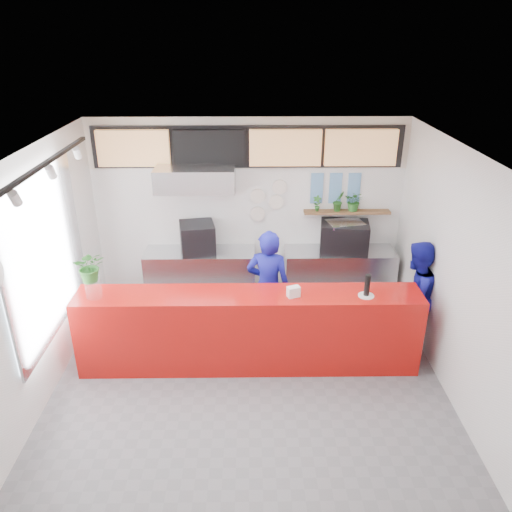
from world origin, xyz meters
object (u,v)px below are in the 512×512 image
(service_counter, at_px, (249,330))
(staff_center, at_px, (268,287))
(staff_right, at_px, (414,295))
(panini_oven, at_px, (197,238))
(espresso_machine, at_px, (344,237))
(pepper_mill, at_px, (367,285))

(service_counter, bearing_deg, staff_center, 66.52)
(service_counter, relative_size, staff_right, 2.81)
(service_counter, xyz_separation_m, staff_center, (0.28, 0.64, 0.31))
(panini_oven, xyz_separation_m, staff_right, (3.15, -1.33, -0.34))
(service_counter, height_order, espresso_machine, espresso_machine)
(espresso_machine, bearing_deg, pepper_mill, -83.47)
(espresso_machine, xyz_separation_m, staff_center, (-1.27, -1.16, -0.29))
(espresso_machine, bearing_deg, service_counter, -122.82)
(panini_oven, relative_size, espresso_machine, 0.71)
(staff_center, height_order, staff_right, staff_center)
(service_counter, height_order, staff_center, staff_center)
(espresso_machine, distance_m, staff_center, 1.74)
(service_counter, height_order, staff_right, staff_right)
(staff_right, bearing_deg, espresso_machine, -97.46)
(panini_oven, bearing_deg, staff_right, -33.39)
(service_counter, height_order, pepper_mill, pepper_mill)
(pepper_mill, bearing_deg, staff_center, 149.57)
(staff_center, xyz_separation_m, staff_right, (2.04, -0.17, -0.06))
(service_counter, bearing_deg, staff_right, 11.42)
(service_counter, distance_m, panini_oven, 2.07)
(espresso_machine, xyz_separation_m, pepper_mill, (-0.04, -1.88, 0.11))
(panini_oven, xyz_separation_m, staff_center, (1.10, -1.16, -0.28))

